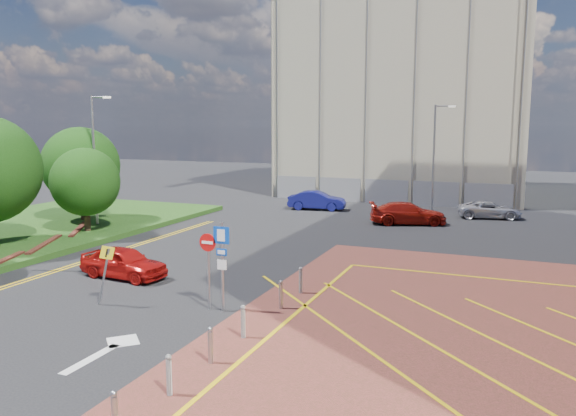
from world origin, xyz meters
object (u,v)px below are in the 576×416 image
Objects in this scene: car_red_left at (124,262)px; car_red_back at (408,213)px; lamp_left_far at (95,155)px; car_silver_back at (490,210)px; lamp_back at (435,153)px; sign_cluster at (217,257)px; warning_sign at (105,268)px; car_blue_back at (317,200)px; tree_d at (81,166)px; tree_c at (85,182)px.

car_red_back is (8.99, 17.75, 0.05)m from car_red_left.
lamp_left_far reaches higher than car_silver_back.
sign_cluster is at bearing -97.97° from lamp_back.
car_red_left is (-1.87, 3.36, -0.75)m from warning_sign.
car_blue_back is 12.56m from car_silver_back.
tree_d is at bearing 144.42° from sign_cluster.
tree_c is 0.99× the size of car_red_back.
warning_sign is at bearing -45.82° from tree_c.
car_red_back is at bearing -124.38° from car_blue_back.
car_silver_back is (12.53, 0.83, -0.13)m from car_blue_back.
tree_d is 20.74m from sign_cluster.
tree_d is 0.76× the size of lamp_back.
car_red_back is (19.91, 8.03, -3.15)m from tree_d.
lamp_left_far is (2.08, -1.00, 0.79)m from tree_d.
car_red_back reaches higher than car_red_left.
tree_c reaches higher than car_red_back.
tree_c reaches higher than sign_cluster.
sign_cluster is at bearing -35.58° from tree_d.
tree_c reaches higher than car_silver_back.
sign_cluster reaches higher than car_red_left.
warning_sign is 0.45× the size of car_red_back.
sign_cluster is (14.72, -11.02, -2.71)m from lamp_left_far.
lamp_left_far is (-0.92, 2.00, 1.47)m from tree_c.
car_red_back is (16.91, 11.03, -2.47)m from tree_c.
car_red_back is (-0.67, -6.97, -3.64)m from lamp_back.
sign_cluster is 4.17m from warning_sign.
tree_c is 0.61× the size of lamp_back.
tree_d is 1.90× the size of sign_cluster.
warning_sign reaches higher than car_blue_back.
tree_c is 10.69m from car_red_left.
warning_sign is 0.57× the size of car_red_left.
tree_c is at bearing 113.73° from car_silver_back.
lamp_left_far is at bearing 131.58° from warning_sign.
lamp_left_far reaches higher than car_red_left.
car_silver_back is (4.89, 4.50, -0.13)m from car_red_back.
warning_sign is 22.28m from car_red_back.
tree_c is 1.53× the size of sign_cluster.
car_silver_back is at bearing 71.93° from sign_cluster.
tree_d reaches higher than car_red_back.
warning_sign is at bearing -48.42° from lamp_left_far.
tree_d is 14.97m from car_red_left.
car_silver_back is (8.01, 24.54, -1.36)m from sign_cluster.
car_blue_back is at bearing 1.04° from car_red_left.
tree_c is at bearing 139.07° from car_blue_back.
lamp_left_far is 3.56× the size of warning_sign.
sign_cluster is 0.73× the size of car_blue_back.
warning_sign is 28.30m from car_silver_back.
lamp_back is 1.82× the size of car_blue_back.
tree_c reaches higher than warning_sign.
lamp_left_far is 1.00× the size of lamp_back.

